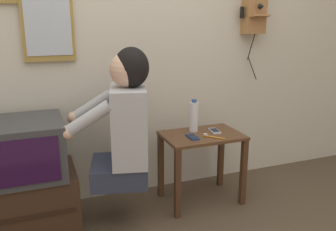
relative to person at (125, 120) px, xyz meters
The scene contains 11 objects.
wall_back 0.72m from the person, 72.66° to the left, with size 6.80×0.05×2.55m.
side_table 0.68m from the person, ahead, with size 0.58×0.39×0.53m.
person is the anchor object (origin of this frame).
tv_stand 0.84m from the person, 167.42° to the left, with size 0.62×0.49×0.39m.
television 0.66m from the person, 168.28° to the left, with size 0.50×0.50×0.35m.
wall_phone_antique 1.42m from the person, 17.27° to the left, with size 0.21×0.18×0.78m.
wall_mirror 0.94m from the person, 134.44° to the left, with size 0.34×0.03×0.79m.
cell_phone_held 0.54m from the person, ahead, with size 0.06×0.13×0.01m.
cell_phone_spare 0.75m from the person, ahead, with size 0.08×0.13×0.01m.
water_bottle 0.60m from the person, 16.95° to the left, with size 0.07×0.07×0.25m.
toothbrush 0.66m from the person, ahead, with size 0.12×0.12×0.02m.
Camera 1 is at (-0.67, -1.41, 1.36)m, focal length 38.00 mm.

